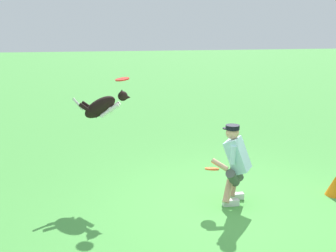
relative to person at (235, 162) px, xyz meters
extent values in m
plane|color=#499841|center=(0.13, 0.21, -0.70)|extent=(60.00, 60.00, 0.00)
cube|color=silver|center=(-0.07, -0.12, -0.65)|extent=(0.26, 0.10, 0.10)
cylinder|color=tan|center=(-0.03, -0.15, -0.46)|extent=(0.26, 0.32, 0.37)
cylinder|color=#434A45|center=(-0.07, -0.10, -0.23)|extent=(0.34, 0.42, 0.37)
cube|color=silver|center=(0.08, 0.12, -0.65)|extent=(0.26, 0.10, 0.10)
cylinder|color=tan|center=(0.12, 0.09, -0.46)|extent=(0.26, 0.32, 0.37)
cylinder|color=#434A45|center=(0.06, 0.10, -0.23)|extent=(0.34, 0.42, 0.37)
cube|color=#A8D3DB|center=(-0.03, 0.02, 0.11)|extent=(0.53, 0.51, 0.58)
cylinder|color=#A8D3DB|center=(-0.12, -0.16, 0.17)|extent=(0.15, 0.16, 0.29)
cylinder|color=#A8D3DB|center=(0.09, 0.18, 0.17)|extent=(0.15, 0.16, 0.29)
cylinder|color=tan|center=(0.27, 0.09, -0.01)|extent=(0.28, 0.22, 0.19)
cylinder|color=tan|center=(-0.10, -0.20, 0.01)|extent=(0.15, 0.16, 0.27)
sphere|color=tan|center=(0.05, -0.03, 0.47)|extent=(0.21, 0.21, 0.21)
cylinder|color=black|center=(0.05, -0.03, 0.56)|extent=(0.22, 0.22, 0.07)
cylinder|color=black|center=(0.14, -0.09, 0.53)|extent=(0.12, 0.12, 0.02)
ellipsoid|color=black|center=(2.12, -1.09, 0.72)|extent=(0.70, 0.40, 0.55)
ellipsoid|color=white|center=(1.95, -1.06, 0.70)|extent=(0.14, 0.19, 0.16)
sphere|color=black|center=(1.72, -1.01, 0.92)|extent=(0.17, 0.17, 0.17)
cone|color=black|center=(1.63, -0.99, 0.90)|extent=(0.11, 0.11, 0.09)
cone|color=black|center=(1.75, -0.96, 1.00)|extent=(0.06, 0.06, 0.07)
cone|color=black|center=(1.73, -1.07, 1.00)|extent=(0.06, 0.06, 0.07)
cylinder|color=white|center=(1.95, -0.97, 0.68)|extent=(0.35, 0.13, 0.27)
cylinder|color=white|center=(1.92, -1.14, 0.68)|extent=(0.35, 0.13, 0.27)
cylinder|color=black|center=(2.31, -1.04, 0.68)|extent=(0.35, 0.13, 0.27)
cylinder|color=black|center=(2.28, -1.21, 0.68)|extent=(0.35, 0.13, 0.27)
cylinder|color=white|center=(2.49, -1.16, 0.77)|extent=(0.21, 0.08, 0.23)
cylinder|color=red|center=(1.72, -1.02, 1.21)|extent=(0.31, 0.31, 0.07)
cylinder|color=#EC5B23|center=(0.38, 0.04, -0.09)|extent=(0.32, 0.31, 0.08)
cone|color=orange|center=(-1.78, -0.04, -0.53)|extent=(0.30, 0.30, 0.34)
camera|label=1|loc=(1.98, 6.39, 2.30)|focal=46.73mm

